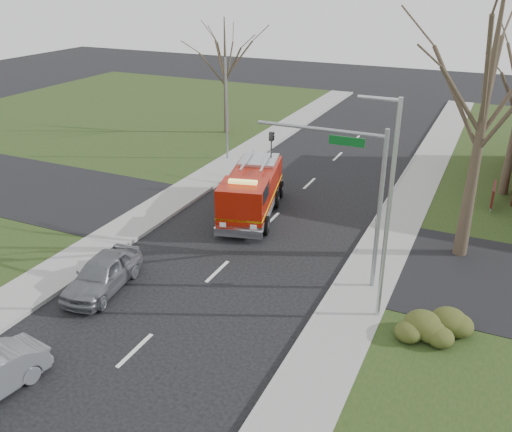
% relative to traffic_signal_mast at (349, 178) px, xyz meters
% --- Properties ---
extents(ground, '(120.00, 120.00, 0.00)m').
position_rel_traffic_signal_mast_xyz_m(ground, '(-5.21, -1.50, -4.71)').
color(ground, black).
rests_on(ground, ground).
extents(sidewalk_right, '(2.40, 80.00, 0.15)m').
position_rel_traffic_signal_mast_xyz_m(sidewalk_right, '(0.99, -1.50, -4.63)').
color(sidewalk_right, gray).
rests_on(sidewalk_right, ground).
extents(sidewalk_left, '(2.40, 80.00, 0.15)m').
position_rel_traffic_signal_mast_xyz_m(sidewalk_left, '(-11.41, -1.50, -4.63)').
color(sidewalk_left, gray).
rests_on(sidewalk_left, ground).
extents(health_center_sign, '(0.12, 2.00, 1.40)m').
position_rel_traffic_signal_mast_xyz_m(health_center_sign, '(5.29, 11.00, -3.83)').
color(health_center_sign, '#451010').
rests_on(health_center_sign, ground).
extents(hedge_corner, '(2.80, 2.00, 0.90)m').
position_rel_traffic_signal_mast_xyz_m(hedge_corner, '(3.79, -2.50, -4.13)').
color(hedge_corner, '#343E16').
rests_on(hedge_corner, lawn_right).
extents(bare_tree_near, '(6.00, 6.00, 12.00)m').
position_rel_traffic_signal_mast_xyz_m(bare_tree_near, '(4.29, 4.50, 2.71)').
color(bare_tree_near, '#3B2D23').
rests_on(bare_tree_near, ground).
extents(bare_tree_left, '(4.50, 4.50, 9.00)m').
position_rel_traffic_signal_mast_xyz_m(bare_tree_left, '(-15.21, 18.50, 0.86)').
color(bare_tree_left, '#3B2D23').
rests_on(bare_tree_left, ground).
extents(traffic_signal_mast, '(5.29, 0.18, 6.80)m').
position_rel_traffic_signal_mast_xyz_m(traffic_signal_mast, '(0.00, 0.00, 0.00)').
color(traffic_signal_mast, gray).
rests_on(traffic_signal_mast, ground).
extents(streetlight_pole, '(1.48, 0.16, 8.40)m').
position_rel_traffic_signal_mast_xyz_m(streetlight_pole, '(1.93, -2.00, -0.16)').
color(streetlight_pole, '#B7BABF').
rests_on(streetlight_pole, ground).
extents(utility_pole_far, '(0.14, 0.14, 7.00)m').
position_rel_traffic_signal_mast_xyz_m(utility_pole_far, '(-12.01, 12.50, -1.21)').
color(utility_pole_far, gray).
rests_on(utility_pole_far, ground).
extents(fire_engine, '(4.01, 7.25, 2.77)m').
position_rel_traffic_signal_mast_xyz_m(fire_engine, '(-6.47, 4.71, -3.45)').
color(fire_engine, '#941406').
rests_on(fire_engine, ground).
extents(parked_car_maroon, '(2.24, 4.46, 1.46)m').
position_rel_traffic_signal_mast_xyz_m(parked_car_maroon, '(-8.79, -4.72, -3.98)').
color(parked_car_maroon, slate).
rests_on(parked_car_maroon, ground).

